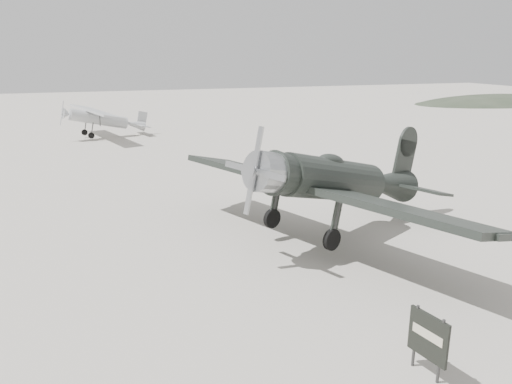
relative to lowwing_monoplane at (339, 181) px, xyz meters
The scene contains 5 objects.
ground 4.18m from the lowwing_monoplane, behind, with size 160.00×160.00×0.00m, color #B0A89C.
hill_northeast 61.06m from the lowwing_monoplane, 40.38° to the left, with size 32.00×16.00×5.20m, color #2A3325.
lowwing_monoplane is the anchor object (origin of this frame).
highwing_monoplane 27.68m from the lowwing_monoplane, 105.17° to the left, with size 7.02×9.80×2.77m.
sign_board 8.50m from the lowwing_monoplane, 104.69° to the right, with size 0.26×1.03×1.49m.
Camera 1 is at (-5.18, -15.35, 6.77)m, focal length 35.00 mm.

